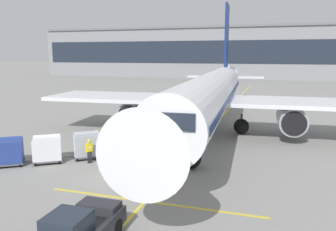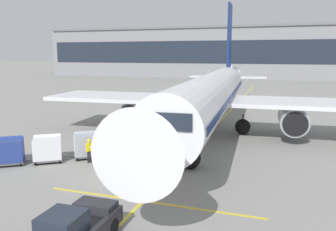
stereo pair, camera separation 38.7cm
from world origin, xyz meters
name	(u,v)px [view 1 (the left image)]	position (x,y,z in m)	size (l,w,h in m)	color
ground_plane	(118,177)	(0.00, 0.00, 0.00)	(600.00, 600.00, 0.00)	gray
parked_airplane	(211,95)	(3.30, 13.56, 3.82)	(32.78, 42.82, 14.45)	white
belt_loader	(136,141)	(-1.23, 6.00, 0.81)	(5.28, 4.01, 2.57)	#A3A8B2
baggage_cart_lead	(87,145)	(-3.99, 3.15, 1.00)	(2.69, 2.46, 1.91)	#515156
baggage_cart_second	(47,149)	(-6.17, 1.32, 1.00)	(2.69, 2.46, 1.91)	#515156
baggage_cart_third	(8,151)	(-8.36, -0.07, 1.00)	(2.69, 2.46, 1.91)	#515156
pushback_tug	(78,231)	(2.14, -7.90, 0.83)	(2.15, 4.41, 1.83)	#232328
ground_crew_by_loader	(89,149)	(-3.19, 2.06, 1.00)	(0.41, 0.49, 1.74)	black
ground_crew_by_carts	(113,147)	(-1.83, 3.15, 1.00)	(0.38, 0.52, 1.74)	#514C42
ground_crew_marshaller	(97,139)	(-4.17, 4.90, 1.00)	(0.35, 0.55, 1.74)	#333847
ground_crew_wingwalker	(84,141)	(-4.76, 3.95, 1.00)	(0.52, 0.39, 1.74)	#333847
safety_cone_engine_keepout	(128,138)	(-2.99, 8.28, 0.39)	(0.71, 0.71, 0.80)	black
apron_guidance_line_lead_in	(205,136)	(2.95, 12.82, 0.00)	(0.20, 110.00, 0.01)	yellow
apron_guidance_line_stop_bar	(152,202)	(3.35, -2.82, 0.00)	(12.00, 0.20, 0.01)	yellow
terminal_building	(214,52)	(-11.93, 99.52, 8.17)	(118.95, 19.30, 16.45)	gray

